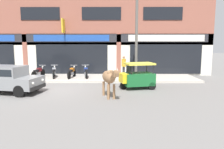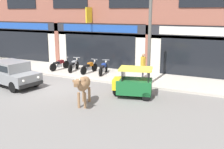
{
  "view_description": "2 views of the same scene",
  "coord_description": "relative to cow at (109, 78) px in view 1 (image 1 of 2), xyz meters",
  "views": [
    {
      "loc": [
        3.39,
        -12.2,
        2.69
      ],
      "look_at": [
        3.31,
        1.0,
        0.76
      ],
      "focal_mm": 35.0,
      "sensor_mm": 36.0,
      "label": 1
    },
    {
      "loc": [
        9.32,
        -11.52,
        4.23
      ],
      "look_at": [
        3.34,
        1.0,
        0.9
      ],
      "focal_mm": 42.0,
      "sensor_mm": 36.0,
      "label": 2
    }
  ],
  "objects": [
    {
      "name": "shop_building",
      "position": [
        -3.19,
        7.68,
        2.93
      ],
      "size": [
        23.0,
        1.4,
        8.31
      ],
      "color": "#8E5142",
      "rests_on": "ground"
    },
    {
      "name": "auto_rickshaw",
      "position": [
        1.6,
        2.15,
        -0.35
      ],
      "size": [
        2.14,
        1.55,
        1.52
      ],
      "color": "black",
      "rests_on": "ground"
    },
    {
      "name": "cow",
      "position": [
        0.0,
        0.0,
        0.0
      ],
      "size": [
        0.99,
        2.08,
        1.61
      ],
      "color": "#936B47",
      "rests_on": "ground"
    },
    {
      "name": "car_0",
      "position": [
        -5.49,
        1.01,
        -0.19
      ],
      "size": [
        3.8,
        2.24,
        1.46
      ],
      "color": "black",
      "rests_on": "ground"
    },
    {
      "name": "motorcycle_0",
      "position": [
        -5.3,
        5.33,
        -0.49
      ],
      "size": [
        0.62,
        1.8,
        0.88
      ],
      "color": "black",
      "rests_on": "sidewalk"
    },
    {
      "name": "motorcycle_1",
      "position": [
        -4.18,
        5.46,
        -0.49
      ],
      "size": [
        0.61,
        1.79,
        0.88
      ],
      "color": "black",
      "rests_on": "sidewalk"
    },
    {
      "name": "motorcycle_3",
      "position": [
        -1.83,
        5.5,
        -0.49
      ],
      "size": [
        0.6,
        1.8,
        0.88
      ],
      "color": "black",
      "rests_on": "sidewalk"
    },
    {
      "name": "motorcycle_2",
      "position": [
        -2.86,
        5.37,
        -0.49
      ],
      "size": [
        0.54,
        1.81,
        0.88
      ],
      "color": "black",
      "rests_on": "sidewalk"
    },
    {
      "name": "pedestrian",
      "position": [
        0.97,
        5.5,
        0.11
      ],
      "size": [
        0.32,
        0.47,
        1.6
      ],
      "color": "#2D2D33",
      "rests_on": "sidewalk"
    },
    {
      "name": "sidewalk",
      "position": [
        -3.19,
        5.68,
        -0.94
      ],
      "size": [
        19.0,
        3.5,
        0.13
      ],
      "primitive_type": "cube",
      "color": "#B7AFA3",
      "rests_on": "ground"
    },
    {
      "name": "ground_plane",
      "position": [
        -3.19,
        1.72,
        -1.01
      ],
      "size": [
        90.0,
        90.0,
        0.0
      ],
      "primitive_type": "plane",
      "color": "slate"
    },
    {
      "name": "utility_pole",
      "position": [
        1.74,
        4.22,
        2.04
      ],
      "size": [
        0.18,
        0.18,
        5.82
      ],
      "primitive_type": "cylinder",
      "color": "#595651",
      "rests_on": "sidewalk"
    }
  ]
}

